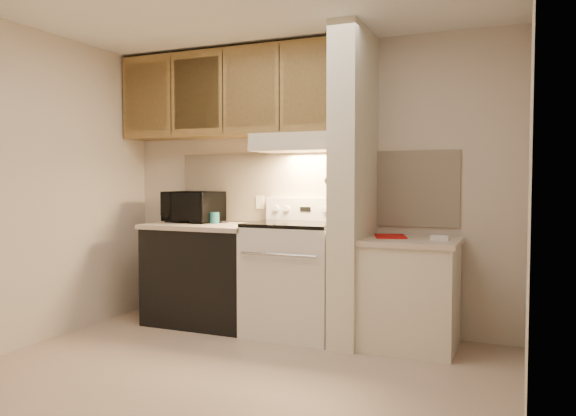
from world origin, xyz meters
The scene contains 49 objects.
floor centered at (0.00, 0.00, 0.00)m, with size 3.60×3.60×0.00m, color tan.
wall_back centered at (0.00, 1.50, 1.25)m, with size 3.60×0.02×2.50m, color beige.
wall_left centered at (-1.80, 0.00, 1.25)m, with size 0.02×3.00×2.50m, color beige.
wall_right centered at (1.80, 0.00, 1.25)m, with size 0.02×3.00×2.50m, color beige.
backsplash centered at (0.00, 1.49, 1.24)m, with size 2.60×0.02×0.63m, color #FFEBCC.
range_body centered at (0.00, 1.16, 0.46)m, with size 0.76×0.65×0.92m, color silver.
oven_window centered at (0.00, 0.84, 0.50)m, with size 0.50×0.01×0.30m, color black.
oven_handle centered at (0.00, 0.80, 0.72)m, with size 0.02×0.02×0.65m, color silver.
cooktop centered at (0.00, 1.16, 0.94)m, with size 0.74×0.64×0.03m, color black.
range_backguard centered at (0.00, 1.44, 1.05)m, with size 0.76×0.08×0.20m, color silver.
range_display centered at (0.00, 1.40, 1.05)m, with size 0.10×0.01×0.04m, color black.
range_knob_left_outer centered at (-0.28, 1.40, 1.05)m, with size 0.05×0.05×0.02m, color silver.
range_knob_left_inner centered at (-0.18, 1.40, 1.05)m, with size 0.05×0.05×0.02m, color silver.
range_knob_right_inner centered at (0.18, 1.40, 1.05)m, with size 0.05×0.05×0.02m, color silver.
range_knob_right_outer centered at (0.28, 1.40, 1.05)m, with size 0.05×0.05×0.02m, color silver.
dishwasher_front centered at (-0.88, 1.17, 0.43)m, with size 1.00×0.63×0.87m, color black.
left_countertop centered at (-0.88, 1.17, 0.89)m, with size 1.04×0.67×0.04m, color beige.
spoon_rest centered at (-0.87, 1.36, 0.92)m, with size 0.22×0.07×0.02m, color black.
teal_jar centered at (-0.83, 1.24, 0.96)m, with size 0.09×0.09×0.10m, color #1E5D63.
outlet centered at (-0.48, 1.48, 1.10)m, with size 0.08×0.01×0.12m, color beige.
microwave centered at (-1.10, 1.31, 1.05)m, with size 0.52×0.35×0.29m, color black.
partition_pillar centered at (0.51, 1.15, 1.25)m, with size 0.22×0.70×2.50m, color beige.
pillar_trim centered at (0.39, 1.15, 1.30)m, with size 0.01×0.70×0.04m, color olive.
knife_strip centered at (0.39, 1.10, 1.32)m, with size 0.02×0.42×0.04m, color black.
knife_blade_a centered at (0.38, 0.95, 1.22)m, with size 0.01×0.04×0.16m, color silver.
knife_handle_a centered at (0.38, 0.94, 1.37)m, with size 0.02×0.02×0.10m, color black.
knife_blade_b centered at (0.38, 1.03, 1.21)m, with size 0.01×0.04×0.18m, color silver.
knife_handle_b centered at (0.38, 1.01, 1.37)m, with size 0.02×0.02×0.10m, color black.
knife_blade_c centered at (0.38, 1.10, 1.20)m, with size 0.01×0.04×0.20m, color silver.
knife_handle_c centered at (0.38, 1.09, 1.37)m, with size 0.02×0.02×0.10m, color black.
knife_blade_d centered at (0.38, 1.17, 1.22)m, with size 0.01×0.04×0.16m, color silver.
knife_handle_d centered at (0.38, 1.18, 1.37)m, with size 0.02×0.02×0.10m, color black.
knife_blade_e centered at (0.38, 1.27, 1.21)m, with size 0.01×0.04×0.18m, color silver.
knife_handle_e centered at (0.38, 1.27, 1.37)m, with size 0.02×0.02×0.10m, color black.
oven_mitt centered at (0.38, 1.32, 1.19)m, with size 0.03×0.11×0.26m, color gray.
right_cab_base centered at (0.97, 1.15, 0.40)m, with size 0.70×0.60×0.81m, color beige.
right_countertop centered at (0.97, 1.15, 0.83)m, with size 0.74×0.64×0.04m, color beige.
red_folder centered at (0.79, 1.25, 0.86)m, with size 0.24×0.32×0.01m, color #B4100D.
white_box centered at (1.19, 1.15, 0.87)m, with size 0.13×0.09×0.04m, color white.
range_hood centered at (0.00, 1.28, 1.62)m, with size 0.78×0.44×0.15m, color beige.
hood_lip centered at (0.00, 1.07, 1.58)m, with size 0.78×0.04×0.06m, color beige.
upper_cabinets centered at (-0.69, 1.32, 2.08)m, with size 2.18×0.33×0.77m, color olive.
cab_door_a centered at (-1.51, 1.17, 2.08)m, with size 0.46×0.01×0.63m, color olive.
cab_gap_a centered at (-1.23, 1.16, 2.08)m, with size 0.01×0.01×0.73m, color black.
cab_door_b centered at (-0.96, 1.17, 2.08)m, with size 0.46×0.01×0.63m, color olive.
cab_gap_b centered at (-0.69, 1.16, 2.08)m, with size 0.01×0.01×0.73m, color black.
cab_door_c centered at (-0.42, 1.17, 2.08)m, with size 0.46×0.01×0.63m, color olive.
cab_gap_c centered at (-0.14, 1.16, 2.08)m, with size 0.01×0.01×0.73m, color black.
cab_door_d centered at (0.13, 1.17, 2.08)m, with size 0.46×0.01×0.63m, color olive.
Camera 1 is at (1.79, -3.19, 1.31)m, focal length 35.00 mm.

